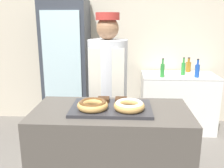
% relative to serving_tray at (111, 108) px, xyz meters
% --- Properties ---
extents(wall_back, '(8.00, 0.06, 2.70)m').
position_rel_serving_tray_xyz_m(wall_back, '(0.00, 2.13, 0.39)').
color(wall_back, beige).
rests_on(wall_back, ground_plane).
extents(display_counter, '(1.22, 0.62, 0.95)m').
position_rel_serving_tray_xyz_m(display_counter, '(0.00, 0.00, -0.49)').
color(display_counter, '#4C4742').
rests_on(display_counter, ground_plane).
extents(serving_tray, '(0.62, 0.39, 0.02)m').
position_rel_serving_tray_xyz_m(serving_tray, '(0.00, 0.00, 0.00)').
color(serving_tray, '#2D2D33').
rests_on(serving_tray, display_counter).
extents(donut_chocolate_glaze, '(0.23, 0.23, 0.06)m').
position_rel_serving_tray_xyz_m(donut_chocolate_glaze, '(-0.14, -0.06, 0.05)').
color(donut_chocolate_glaze, tan).
rests_on(donut_chocolate_glaze, serving_tray).
extents(donut_light_glaze, '(0.23, 0.23, 0.06)m').
position_rel_serving_tray_xyz_m(donut_light_glaze, '(0.14, -0.06, 0.05)').
color(donut_light_glaze, tan).
rests_on(donut_light_glaze, serving_tray).
extents(brownie_back_left, '(0.09, 0.09, 0.03)m').
position_rel_serving_tray_xyz_m(brownie_back_left, '(-0.07, 0.12, 0.03)').
color(brownie_back_left, '#382111').
rests_on(brownie_back_left, serving_tray).
extents(brownie_back_right, '(0.09, 0.09, 0.03)m').
position_rel_serving_tray_xyz_m(brownie_back_right, '(0.07, 0.12, 0.03)').
color(brownie_back_right, '#382111').
rests_on(brownie_back_right, serving_tray).
extents(baker_person, '(0.40, 0.40, 1.69)m').
position_rel_serving_tray_xyz_m(baker_person, '(-0.08, 0.66, -0.07)').
color(baker_person, '#4C4C51').
rests_on(baker_person, ground_plane).
extents(beverage_fridge, '(0.63, 0.62, 1.89)m').
position_rel_serving_tray_xyz_m(beverage_fridge, '(-0.75, 1.76, -0.01)').
color(beverage_fridge, '#333842').
rests_on(beverage_fridge, ground_plane).
extents(chest_freezer, '(1.06, 0.58, 0.85)m').
position_rel_serving_tray_xyz_m(chest_freezer, '(0.88, 1.77, -0.53)').
color(chest_freezer, white).
rests_on(chest_freezer, ground_plane).
extents(bottle_green, '(0.06, 0.06, 0.26)m').
position_rel_serving_tray_xyz_m(bottle_green, '(0.61, 1.59, -0.01)').
color(bottle_green, '#2D8C38').
rests_on(bottle_green, chest_freezer).
extents(bottle_green_b, '(0.06, 0.06, 0.25)m').
position_rel_serving_tray_xyz_m(bottle_green_b, '(0.93, 1.75, -0.02)').
color(bottle_green_b, '#2D8C38').
rests_on(bottle_green_b, chest_freezer).
extents(bottle_amber, '(0.07, 0.07, 0.22)m').
position_rel_serving_tray_xyz_m(bottle_amber, '(1.06, 1.97, -0.03)').
color(bottle_amber, '#99661E').
rests_on(bottle_amber, chest_freezer).
extents(bottle_blue, '(0.06, 0.06, 0.26)m').
position_rel_serving_tray_xyz_m(bottle_blue, '(1.09, 1.60, -0.01)').
color(bottle_blue, '#1E4CB2').
rests_on(bottle_blue, chest_freezer).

